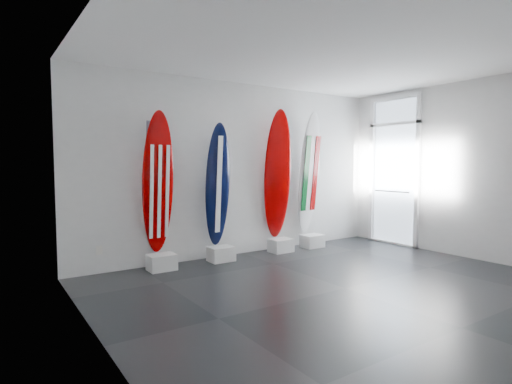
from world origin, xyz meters
TOP-DOWN VIEW (x-y plane):
  - floor at (0.00, 0.00)m, footprint 6.00×6.00m
  - ceiling at (0.00, 0.00)m, footprint 6.00×6.00m
  - wall_back at (0.00, 2.50)m, footprint 6.00×0.00m
  - wall_left at (-3.00, 0.00)m, footprint 0.00×5.00m
  - wall_right at (3.00, 0.00)m, footprint 0.00×5.00m
  - display_block_usa at (-1.62, 2.18)m, footprint 0.40×0.30m
  - surfboard_usa at (-1.62, 2.28)m, footprint 0.49×0.29m
  - display_block_navy at (-0.60, 2.18)m, footprint 0.40×0.30m
  - surfboard_navy at (-0.60, 2.28)m, footprint 0.47×0.26m
  - display_block_swiss at (0.63, 2.18)m, footprint 0.40×0.30m
  - surfboard_swiss at (0.63, 2.28)m, footprint 0.58×0.41m
  - display_block_italy at (1.39, 2.18)m, footprint 0.40×0.30m
  - surfboard_italy at (1.39, 2.28)m, footprint 0.56×0.37m
  - wall_outlet at (-2.45, 2.48)m, footprint 0.09×0.02m
  - glass_door at (2.97, 1.55)m, footprint 0.12×1.16m
  - balcony at (4.30, 1.55)m, footprint 2.80×2.20m

SIDE VIEW (x-z plane):
  - floor at x=0.00m, z-range 0.00..0.00m
  - display_block_usa at x=-1.62m, z-range 0.00..0.24m
  - display_block_navy at x=-0.60m, z-range 0.00..0.24m
  - display_block_swiss at x=0.63m, z-range 0.00..0.24m
  - display_block_italy at x=1.39m, z-range 0.00..0.24m
  - wall_outlet at x=-2.45m, z-range 0.28..0.41m
  - balcony at x=4.30m, z-range -0.10..1.10m
  - surfboard_navy at x=-0.60m, z-range 0.24..2.27m
  - surfboard_usa at x=-1.62m, z-range 0.24..2.39m
  - surfboard_swiss at x=0.63m, z-range 0.24..2.57m
  - surfboard_italy at x=1.39m, z-range 0.24..2.58m
  - glass_door at x=2.97m, z-range 0.00..2.85m
  - wall_back at x=0.00m, z-range -1.50..4.50m
  - wall_left at x=-3.00m, z-range -1.00..4.00m
  - wall_right at x=3.00m, z-range -1.00..4.00m
  - ceiling at x=0.00m, z-range 3.00..3.00m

